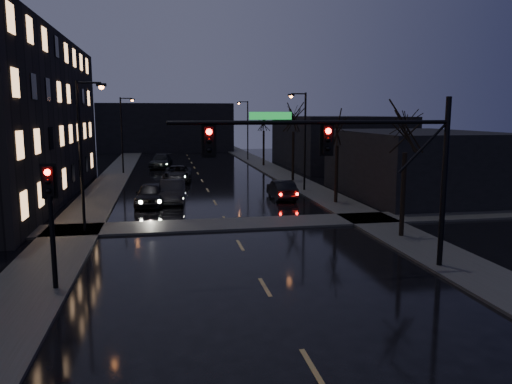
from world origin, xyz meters
name	(u,v)px	position (x,y,z in m)	size (l,w,h in m)	color
sidewalk_left	(106,187)	(-8.50, 35.00, 0.06)	(3.00, 140.00, 0.12)	#2D2D2B
sidewalk_right	(297,182)	(8.50, 35.00, 0.06)	(3.00, 140.00, 0.12)	#2D2D2B
sidewalk_cross	(228,224)	(0.00, 18.50, 0.06)	(40.00, 3.00, 0.12)	#2D2D2B
commercial_right_near	(416,164)	(15.50, 26.00, 2.50)	(10.00, 14.00, 5.00)	black
commercial_right_far	(337,142)	(17.00, 48.00, 3.00)	(12.00, 18.00, 6.00)	black
far_block	(166,127)	(-3.00, 78.00, 4.00)	(22.00, 10.00, 8.00)	black
signal_mast	(357,152)	(3.85, 9.00, 4.87)	(11.11, 0.41, 7.00)	black
signal_pole_left	(51,209)	(-7.50, 8.99, 3.01)	(0.35, 0.41, 4.53)	black
tree_near	(407,116)	(8.40, 14.00, 6.22)	(3.52, 3.52, 8.08)	black
tree_mid_a	(338,121)	(8.40, 24.00, 5.83)	(3.30, 3.30, 7.58)	black
tree_mid_b	(294,111)	(8.40, 36.00, 6.61)	(3.74, 3.74, 8.59)	black
tree_far	(264,116)	(8.40, 50.00, 6.06)	(3.43, 3.43, 7.88)	black
streetlight_l_near	(85,144)	(-7.58, 18.00, 4.77)	(1.53, 0.28, 8.00)	black
streetlight_l_far	(124,129)	(-7.58, 45.00, 4.77)	(1.53, 0.28, 8.00)	black
streetlight_r_mid	(302,133)	(7.58, 30.00, 4.77)	(1.53, 0.28, 8.00)	black
streetlight_r_far	(246,125)	(7.58, 58.00, 4.77)	(1.53, 0.28, 8.00)	black
oncoming_car_a	(151,194)	(-4.49, 25.62, 0.80)	(1.89, 4.70, 1.60)	black
oncoming_car_b	(172,191)	(-3.00, 26.60, 0.81)	(1.71, 4.89, 1.61)	black
oncoming_car_c	(177,174)	(-2.31, 37.89, 0.75)	(2.50, 5.43, 1.51)	black
oncoming_car_d	(161,161)	(-3.87, 50.21, 0.80)	(2.25, 5.52, 1.60)	black
lead_car	(282,190)	(5.08, 26.63, 0.71)	(1.50, 4.30, 1.42)	black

